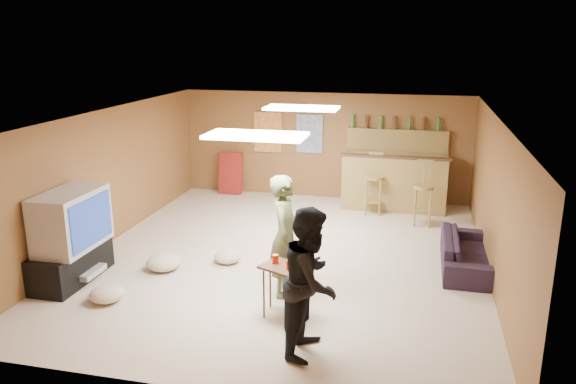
% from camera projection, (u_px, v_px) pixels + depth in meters
% --- Properties ---
extents(ground, '(7.00, 7.00, 0.00)m').
position_uv_depth(ground, '(285.00, 257.00, 8.73)').
color(ground, '#C7AF98').
rests_on(ground, ground).
extents(ceiling, '(6.00, 7.00, 0.02)m').
position_uv_depth(ceiling, '(285.00, 116.00, 8.14)').
color(ceiling, silver).
rests_on(ceiling, ground).
extents(wall_back, '(6.00, 0.02, 2.20)m').
position_uv_depth(wall_back, '(324.00, 146.00, 11.72)').
color(wall_back, brown).
rests_on(wall_back, ground).
extents(wall_front, '(6.00, 0.02, 2.20)m').
position_uv_depth(wall_front, '(197.00, 287.00, 5.15)').
color(wall_front, brown).
rests_on(wall_front, ground).
extents(wall_left, '(0.02, 7.00, 2.20)m').
position_uv_depth(wall_left, '(105.00, 178.00, 9.09)').
color(wall_left, brown).
rests_on(wall_left, ground).
extents(wall_right, '(0.02, 7.00, 2.20)m').
position_uv_depth(wall_right, '(495.00, 202.00, 7.78)').
color(wall_right, brown).
rests_on(wall_right, ground).
extents(tv_stand, '(0.55, 1.30, 0.50)m').
position_uv_depth(tv_stand, '(72.00, 263.00, 7.85)').
color(tv_stand, black).
rests_on(tv_stand, ground).
extents(dvd_box, '(0.35, 0.50, 0.08)m').
position_uv_depth(dvd_box, '(86.00, 272.00, 7.83)').
color(dvd_box, '#B2B2B7').
rests_on(dvd_box, tv_stand).
extents(tv_body, '(0.60, 1.10, 0.80)m').
position_uv_depth(tv_body, '(71.00, 220.00, 7.66)').
color(tv_body, '#B2B2B7').
rests_on(tv_body, tv_stand).
extents(tv_screen, '(0.02, 0.95, 0.65)m').
position_uv_depth(tv_screen, '(91.00, 221.00, 7.59)').
color(tv_screen, navy).
rests_on(tv_screen, tv_body).
extents(bar_counter, '(2.00, 0.60, 1.10)m').
position_uv_depth(bar_counter, '(394.00, 182.00, 11.02)').
color(bar_counter, olive).
rests_on(bar_counter, ground).
extents(bar_lip, '(2.10, 0.12, 0.05)m').
position_uv_depth(bar_lip, '(395.00, 157.00, 10.64)').
color(bar_lip, '#402314').
rests_on(bar_lip, bar_counter).
extents(bar_shelf, '(2.00, 0.18, 0.05)m').
position_uv_depth(bar_shelf, '(398.00, 130.00, 11.19)').
color(bar_shelf, olive).
rests_on(bar_shelf, bar_backing).
extents(bar_backing, '(2.00, 0.14, 0.60)m').
position_uv_depth(bar_backing, '(397.00, 145.00, 11.29)').
color(bar_backing, olive).
rests_on(bar_backing, bar_counter).
extents(poster_left, '(0.60, 0.03, 0.85)m').
position_uv_depth(poster_left, '(268.00, 132.00, 11.87)').
color(poster_left, '#BF3F26').
rests_on(poster_left, wall_back).
extents(poster_right, '(0.55, 0.03, 0.80)m').
position_uv_depth(poster_right, '(310.00, 134.00, 11.68)').
color(poster_right, '#334C99').
rests_on(poster_right, wall_back).
extents(folding_chair_stack, '(0.50, 0.26, 0.91)m').
position_uv_depth(folding_chair_stack, '(231.00, 173.00, 12.14)').
color(folding_chair_stack, maroon).
rests_on(folding_chair_stack, ground).
extents(ceiling_panel_front, '(1.20, 0.60, 0.04)m').
position_uv_depth(ceiling_panel_front, '(256.00, 136.00, 6.74)').
color(ceiling_panel_front, white).
rests_on(ceiling_panel_front, ceiling).
extents(ceiling_panel_back, '(1.20, 0.60, 0.04)m').
position_uv_depth(ceiling_panel_back, '(302.00, 108.00, 9.27)').
color(ceiling_panel_back, white).
rests_on(ceiling_panel_back, ceiling).
extents(person_olive, '(0.42, 0.62, 1.63)m').
position_uv_depth(person_olive, '(285.00, 236.00, 7.30)').
color(person_olive, '#4F5933').
rests_on(person_olive, ground).
extents(person_black, '(0.69, 0.85, 1.63)m').
position_uv_depth(person_black, '(311.00, 281.00, 5.95)').
color(person_black, black).
rests_on(person_black, ground).
extents(sofa, '(0.68, 1.69, 0.49)m').
position_uv_depth(sofa, '(465.00, 252.00, 8.27)').
color(sofa, black).
rests_on(sofa, ground).
extents(tray_table, '(0.61, 0.56, 0.64)m').
position_uv_depth(tray_table, '(283.00, 290.00, 6.87)').
color(tray_table, '#402314').
rests_on(tray_table, ground).
extents(cup_red_near, '(0.10, 0.10, 0.11)m').
position_uv_depth(cup_red_near, '(275.00, 259.00, 6.85)').
color(cup_red_near, red).
rests_on(cup_red_near, tray_table).
extents(cup_red_far, '(0.09, 0.09, 0.11)m').
position_uv_depth(cup_red_far, '(289.00, 265.00, 6.67)').
color(cup_red_far, red).
rests_on(cup_red_far, tray_table).
extents(cup_blue, '(0.08, 0.08, 0.10)m').
position_uv_depth(cup_blue, '(298.00, 260.00, 6.83)').
color(cup_blue, navy).
rests_on(cup_blue, tray_table).
extents(bar_stool_left, '(0.38, 0.38, 1.15)m').
position_uv_depth(bar_stool_left, '(374.00, 185.00, 10.71)').
color(bar_stool_left, olive).
rests_on(bar_stool_left, ground).
extents(bar_stool_right, '(0.42, 0.42, 1.09)m').
position_uv_depth(bar_stool_right, '(423.00, 196.00, 10.06)').
color(bar_stool_right, olive).
rests_on(bar_stool_right, ground).
extents(cushion_near_tv, '(0.54, 0.54, 0.23)m').
position_uv_depth(cushion_near_tv, '(164.00, 262.00, 8.24)').
color(cushion_near_tv, tan).
rests_on(cushion_near_tv, ground).
extents(cushion_mid, '(0.47, 0.47, 0.18)m').
position_uv_depth(cushion_mid, '(228.00, 257.00, 8.51)').
color(cushion_mid, tan).
rests_on(cushion_mid, ground).
extents(cushion_far, '(0.58, 0.58, 0.20)m').
position_uv_depth(cushion_far, '(107.00, 294.00, 7.27)').
color(cushion_far, tan).
rests_on(cushion_far, ground).
extents(bottle_row, '(1.76, 0.08, 0.26)m').
position_uv_depth(bottle_row, '(395.00, 123.00, 11.14)').
color(bottle_row, '#3F7233').
rests_on(bottle_row, bar_shelf).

